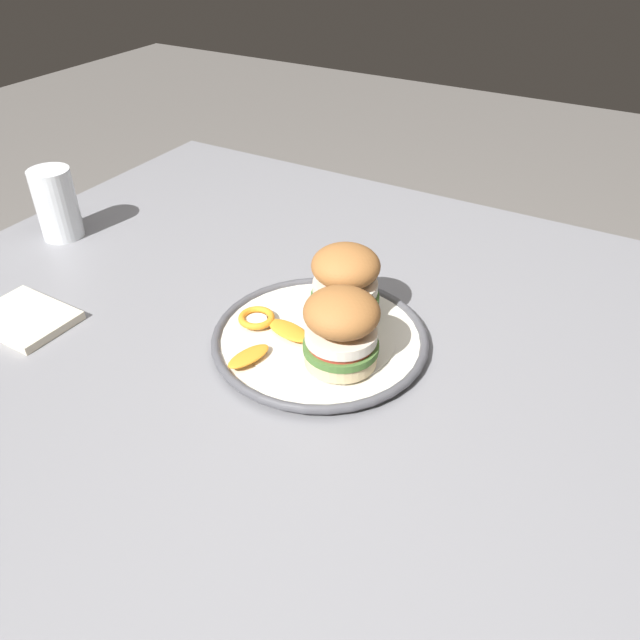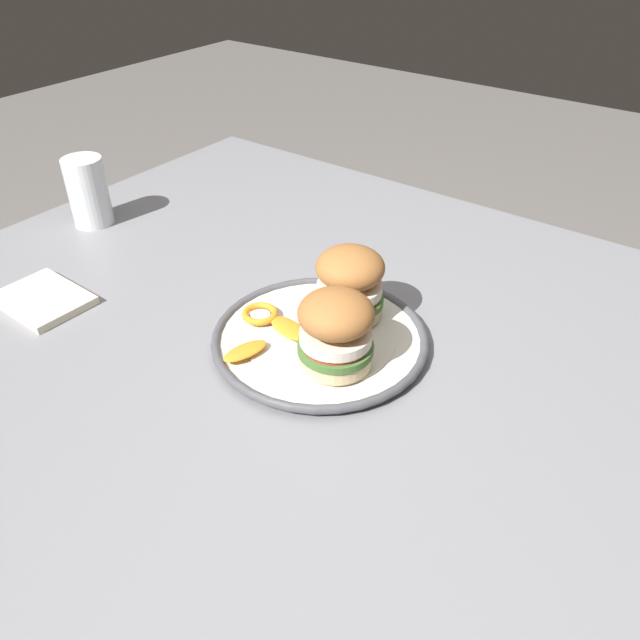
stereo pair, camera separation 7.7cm
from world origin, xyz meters
The scene contains 10 objects.
ground_plane centered at (0.00, 0.00, 0.00)m, with size 8.00×8.00×0.00m, color slate.
dining_table centered at (0.00, 0.00, 0.67)m, with size 1.24×1.04×0.77m.
dinner_plate centered at (-0.04, 0.01, 0.78)m, with size 0.29×0.29×0.02m.
sandwich_half_left centered at (-0.04, -0.05, 0.83)m, with size 0.12×0.12×0.10m.
sandwich_half_right centered at (-0.09, 0.04, 0.83)m, with size 0.12×0.12×0.10m.
orange_peel_curled centered at (0.05, 0.03, 0.79)m, with size 0.07×0.07×0.01m.
orange_peel_strip_long centered at (0.02, 0.10, 0.79)m, with size 0.04×0.07×0.01m.
orange_peel_strip_short centered at (0.00, 0.03, 0.79)m, with size 0.07×0.05×0.01m.
drinking_glass centered at (0.51, -0.04, 0.82)m, with size 0.07×0.07×0.12m.
folded_napkin centered at (0.35, 0.17, 0.77)m, with size 0.13×0.10×0.01m, color beige.
Camera 2 is at (-0.43, 0.54, 1.28)m, focal length 35.03 mm.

